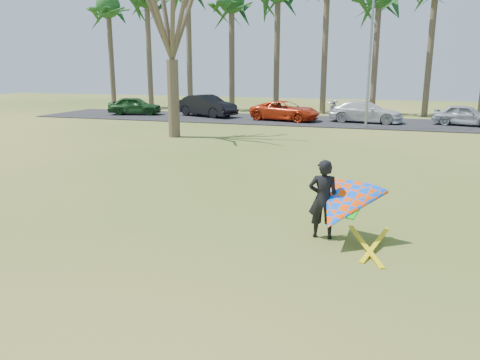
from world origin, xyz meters
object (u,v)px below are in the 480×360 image
(car_0, at_px, (135,106))
(car_3, at_px, (365,112))
(car_4, at_px, (465,115))
(bare_tree_left, at_px, (170,6))
(car_1, at_px, (207,106))
(car_2, at_px, (285,111))
(streetlight, at_px, (373,56))
(kite_flyer, at_px, (340,206))

(car_0, height_order, car_3, car_3)
(car_4, bearing_deg, bare_tree_left, 137.66)
(car_0, xyz_separation_m, car_3, (18.02, 0.04, 0.01))
(car_3, height_order, car_4, car_3)
(bare_tree_left, relative_size, car_1, 1.94)
(car_2, bearing_deg, streetlight, -101.04)
(streetlight, bearing_deg, car_1, 164.62)
(car_1, xyz_separation_m, car_2, (6.41, -0.91, -0.14))
(streetlight, distance_m, car_0, 18.99)
(car_0, bearing_deg, streetlight, -113.57)
(car_2, relative_size, kite_flyer, 2.07)
(bare_tree_left, bearing_deg, car_3, 45.59)
(car_3, xyz_separation_m, car_4, (6.34, 0.09, -0.05))
(car_4, bearing_deg, car_0, 105.93)
(car_2, bearing_deg, bare_tree_left, 167.66)
(car_2, bearing_deg, car_1, 93.63)
(streetlight, relative_size, car_0, 1.91)
(kite_flyer, bearing_deg, car_0, 128.43)
(streetlight, bearing_deg, kite_flyer, -89.05)
(streetlight, xyz_separation_m, kite_flyer, (0.34, -20.64, -3.61))
(car_2, height_order, kite_flyer, kite_flyer)
(car_3, bearing_deg, bare_tree_left, 143.47)
(bare_tree_left, height_order, car_3, bare_tree_left)
(bare_tree_left, xyz_separation_m, car_2, (4.23, 9.49, -6.17))
(streetlight, relative_size, car_2, 1.61)
(streetlight, relative_size, car_3, 1.60)
(bare_tree_left, distance_m, streetlight, 12.58)
(bare_tree_left, distance_m, car_3, 15.28)
(car_1, xyz_separation_m, car_4, (18.31, -0.30, -0.15))
(car_1, bearing_deg, car_0, 115.32)
(streetlight, xyz_separation_m, car_1, (-12.34, 3.39, -3.58))
(car_0, xyz_separation_m, car_2, (12.46, -0.48, -0.02))
(car_2, bearing_deg, car_3, -73.02)
(car_3, relative_size, car_4, 1.26)
(streetlight, bearing_deg, bare_tree_left, -145.43)
(bare_tree_left, relative_size, kite_flyer, 4.06)
(car_0, height_order, car_1, car_1)
(streetlight, relative_size, car_1, 1.60)
(car_1, distance_m, car_4, 18.31)
(kite_flyer, bearing_deg, car_1, 117.81)
(car_0, distance_m, car_2, 12.47)
(car_1, height_order, car_4, car_1)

